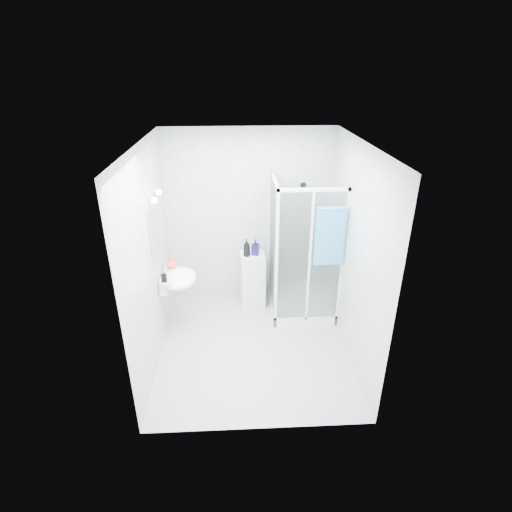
{
  "coord_description": "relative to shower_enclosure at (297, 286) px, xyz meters",
  "views": [
    {
      "loc": [
        -0.19,
        -4.18,
        3.35
      ],
      "look_at": [
        0.05,
        0.35,
        1.15
      ],
      "focal_mm": 28.0,
      "sensor_mm": 36.0,
      "label": 1
    }
  ],
  "objects": [
    {
      "name": "wall_basin",
      "position": [
        -1.66,
        -0.32,
        0.35
      ],
      "size": [
        0.46,
        0.56,
        0.35
      ],
      "color": "white",
      "rests_on": "ground"
    },
    {
      "name": "mirror",
      "position": [
        -1.85,
        -0.32,
        1.05
      ],
      "size": [
        0.02,
        0.6,
        0.7
      ],
      "primitive_type": "cube",
      "color": "white",
      "rests_on": "room"
    },
    {
      "name": "hand_towel",
      "position": [
        0.31,
        -0.4,
        0.96
      ],
      "size": [
        0.37,
        0.05,
        0.78
      ],
      "color": "teal",
      "rests_on": "shower_enclosure"
    },
    {
      "name": "shower_enclosure",
      "position": [
        0.0,
        0.0,
        0.0
      ],
      "size": [
        0.9,
        0.95,
        2.0
      ],
      "color": "white",
      "rests_on": "ground"
    },
    {
      "name": "shampoo_bottle_b",
      "position": [
        -0.59,
        0.27,
        0.51
      ],
      "size": [
        0.13,
        0.13,
        0.23
      ],
      "primitive_type": "imported",
      "rotation": [
        0.0,
        0.0,
        -0.24
      ],
      "color": "#0E0B42",
      "rests_on": "storage_cabinet"
    },
    {
      "name": "shampoo_bottle_a",
      "position": [
        -0.72,
        0.22,
        0.53
      ],
      "size": [
        0.11,
        0.11,
        0.27
      ],
      "primitive_type": "imported",
      "rotation": [
        0.0,
        0.0,
        0.05
      ],
      "color": "black",
      "rests_on": "storage_cabinet"
    },
    {
      "name": "vanity_lights",
      "position": [
        -1.8,
        -0.32,
        1.47
      ],
      "size": [
        0.1,
        0.4,
        0.08
      ],
      "color": "silver",
      "rests_on": "room"
    },
    {
      "name": "soap_dispenser_orange",
      "position": [
        -1.73,
        -0.17,
        0.5
      ],
      "size": [
        0.16,
        0.16,
        0.18
      ],
      "primitive_type": "imported",
      "rotation": [
        0.0,
        0.0,
        -0.2
      ],
      "color": "#FF401E",
      "rests_on": "wall_basin"
    },
    {
      "name": "storage_cabinet",
      "position": [
        -0.63,
        0.27,
        -0.03
      ],
      "size": [
        0.37,
        0.39,
        0.84
      ],
      "rotation": [
        0.0,
        0.0,
        0.07
      ],
      "color": "silver",
      "rests_on": "ground"
    },
    {
      "name": "room",
      "position": [
        -0.67,
        -0.77,
        0.85
      ],
      "size": [
        2.4,
        2.6,
        2.6
      ],
      "color": "silver",
      "rests_on": "ground"
    },
    {
      "name": "soap_dispenser_black",
      "position": [
        -1.78,
        -0.5,
        0.49
      ],
      "size": [
        0.07,
        0.07,
        0.15
      ],
      "primitive_type": "imported",
      "rotation": [
        0.0,
        0.0,
        0.02
      ],
      "color": "black",
      "rests_on": "wall_basin"
    },
    {
      "name": "wall_hooks",
      "position": [
        -0.92,
        0.49,
        1.17
      ],
      "size": [
        0.23,
        0.06,
        0.03
      ],
      "color": "silver",
      "rests_on": "room"
    }
  ]
}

